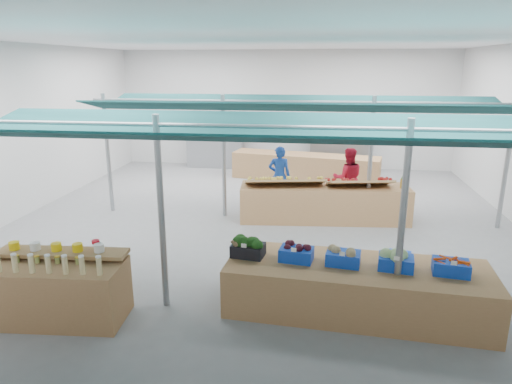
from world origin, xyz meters
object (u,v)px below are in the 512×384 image
vendor_left (279,176)px  vendor_right (348,178)px  fruit_counter (324,203)px  crate_stack (396,268)px  veg_counter (356,288)px  bottle_shelf (58,289)px

vendor_left → vendor_right: same height
fruit_counter → crate_stack: size_ratio=7.25×
veg_counter → crate_stack: (0.76, 1.08, -0.10)m
fruit_counter → vendor_left: bearing=132.3°
crate_stack → vendor_right: (-0.63, 4.28, 0.53)m
vendor_left → fruit_counter: bearing=132.3°
veg_counter → crate_stack: 1.33m
bottle_shelf → crate_stack: size_ratio=3.66×
vendor_left → vendor_right: size_ratio=1.00×
crate_stack → vendor_left: size_ratio=0.34×
bottle_shelf → veg_counter: (4.39, 0.81, -0.09)m
fruit_counter → vendor_left: 1.67m
bottle_shelf → vendor_left: 6.75m
veg_counter → vendor_right: bearing=92.8°
crate_stack → vendor_left: bearing=119.6°
fruit_counter → vendor_left: vendor_left is taller
vendor_right → veg_counter: bearing=83.5°
crate_stack → vendor_left: 4.95m
bottle_shelf → vendor_right: size_ratio=1.26×
fruit_counter → vendor_right: bearing=56.2°
fruit_counter → vendor_right: (0.60, 1.10, 0.37)m
crate_stack → veg_counter: bearing=-125.0°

